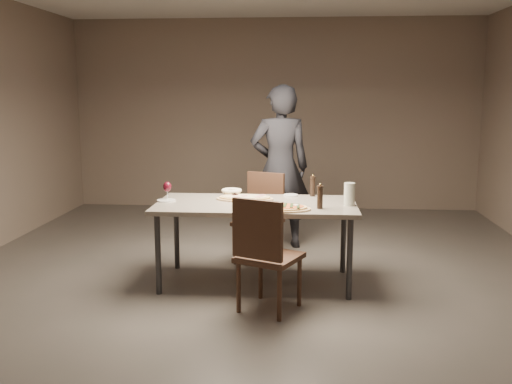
# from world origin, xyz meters

# --- Properties ---
(room) EXTENTS (7.00, 7.00, 7.00)m
(room) POSITION_xyz_m (0.00, 0.00, 1.40)
(room) COLOR #554F4A
(room) RESTS_ON ground
(dining_table) EXTENTS (1.80, 0.90, 0.75)m
(dining_table) POSITION_xyz_m (0.00, 0.00, 0.69)
(dining_table) COLOR gray
(dining_table) RESTS_ON ground
(zucchini_pizza) EXTENTS (0.61, 0.34, 0.05)m
(zucchini_pizza) POSITION_xyz_m (0.18, -0.28, 0.77)
(zucchini_pizza) COLOR tan
(zucchini_pizza) RESTS_ON dining_table
(ham_pizza) EXTENTS (0.53, 0.29, 0.04)m
(ham_pizza) POSITION_xyz_m (-0.12, 0.15, 0.77)
(ham_pizza) COLOR tan
(ham_pizza) RESTS_ON dining_table
(bread_basket) EXTENTS (0.20, 0.20, 0.07)m
(bread_basket) POSITION_xyz_m (-0.26, 0.31, 0.79)
(bread_basket) COLOR beige
(bread_basket) RESTS_ON dining_table
(oil_dish) EXTENTS (0.14, 0.14, 0.02)m
(oil_dish) POSITION_xyz_m (0.31, 0.36, 0.76)
(oil_dish) COLOR white
(oil_dish) RESTS_ON dining_table
(pepper_mill_left) EXTENTS (0.05, 0.05, 0.21)m
(pepper_mill_left) POSITION_xyz_m (0.51, 0.38, 0.85)
(pepper_mill_left) COLOR black
(pepper_mill_left) RESTS_ON dining_table
(pepper_mill_right) EXTENTS (0.06, 0.06, 0.22)m
(pepper_mill_right) POSITION_xyz_m (0.57, -0.21, 0.85)
(pepper_mill_right) COLOR black
(pepper_mill_right) RESTS_ON dining_table
(carafe) EXTENTS (0.10, 0.10, 0.20)m
(carafe) POSITION_xyz_m (0.83, -0.05, 0.85)
(carafe) COLOR silver
(carafe) RESTS_ON dining_table
(wine_glass) EXTENTS (0.08, 0.08, 0.17)m
(wine_glass) POSITION_xyz_m (-0.83, 0.08, 0.87)
(wine_glass) COLOR silver
(wine_glass) RESTS_ON dining_table
(side_plate) EXTENTS (0.17, 0.17, 0.01)m
(side_plate) POSITION_xyz_m (-0.83, 0.02, 0.76)
(side_plate) COLOR white
(side_plate) RESTS_ON dining_table
(chair_near) EXTENTS (0.59, 0.59, 0.94)m
(chair_near) POSITION_xyz_m (0.12, -0.72, 0.53)
(chair_near) COLOR #3F271A
(chair_near) RESTS_ON ground
(chair_far) EXTENTS (0.55, 0.55, 0.91)m
(chair_far) POSITION_xyz_m (-0.00, 0.74, 0.51)
(chair_far) COLOR #3F271A
(chair_far) RESTS_ON ground
(diner) EXTENTS (0.74, 0.56, 1.82)m
(diner) POSITION_xyz_m (0.17, 1.26, 0.91)
(diner) COLOR black
(diner) RESTS_ON ground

